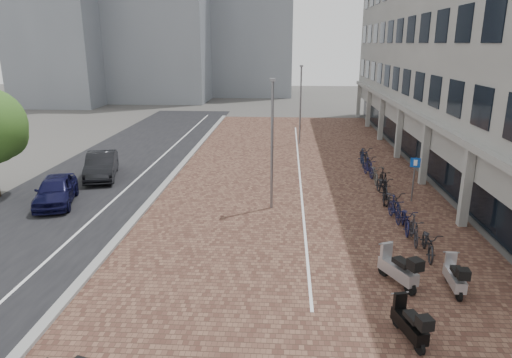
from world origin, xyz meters
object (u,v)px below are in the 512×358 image
(scooter_front, at_px, (455,275))
(car_dark, at_px, (101,165))
(scooter_mid, at_px, (410,322))
(parking_sign, at_px, (414,173))
(car_navy, at_px, (56,190))
(scooter_back, at_px, (398,268))

(scooter_front, bearing_deg, car_dark, 146.21)
(scooter_mid, xyz_separation_m, parking_sign, (2.89, 11.11, 0.90))
(car_navy, xyz_separation_m, car_dark, (0.44, 4.52, 0.04))
(car_dark, distance_m, parking_sign, 16.87)
(car_navy, xyz_separation_m, scooter_mid, (14.12, -9.66, -0.14))
(scooter_back, bearing_deg, scooter_front, -34.70)
(scooter_back, bearing_deg, parking_sign, 46.86)
(car_navy, distance_m, scooter_mid, 17.11)
(scooter_mid, relative_size, scooter_back, 0.88)
(car_navy, relative_size, scooter_mid, 2.53)
(car_dark, xyz_separation_m, scooter_mid, (13.68, -14.18, -0.18))
(scooter_mid, distance_m, scooter_back, 2.88)
(car_navy, height_order, scooter_mid, car_navy)
(scooter_back, distance_m, parking_sign, 8.67)
(scooter_front, xyz_separation_m, scooter_mid, (-2.02, -2.61, 0.00))
(scooter_front, relative_size, parking_sign, 0.73)
(car_navy, relative_size, parking_sign, 1.84)
(scooter_back, relative_size, parking_sign, 0.82)
(scooter_front, height_order, parking_sign, parking_sign)
(scooter_mid, bearing_deg, car_navy, 130.61)
(scooter_front, bearing_deg, parking_sign, 86.73)
(scooter_front, bearing_deg, car_navy, 158.98)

